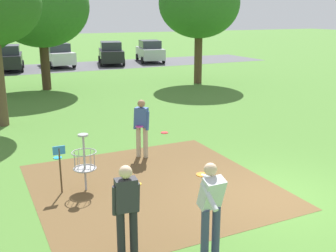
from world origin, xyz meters
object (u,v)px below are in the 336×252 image
object	(u,v)px
frisbee_by_tee	(164,133)
tree_near_left	(41,6)
frisbee_near_basket	(58,158)
parked_car_center_left	(57,55)
player_throwing	(211,205)
player_foreground_watching	(142,125)
parked_car_rightmost	(150,51)
disc_golf_basket	(82,160)
parked_car_leftmost	(9,58)
tree_mid_center	(199,3)
parked_car_center_right	(111,53)
player_waiting_left	(127,208)
frisbee_mid_grass	(137,184)

from	to	relation	value
frisbee_by_tee	tree_near_left	world-z (taller)	tree_near_left
frisbee_near_basket	parked_car_center_left	xyz separation A→B (m)	(4.31, 21.40, 0.91)
player_throwing	tree_near_left	size ratio (longest dim) A/B	0.26
player_foreground_watching	parked_car_center_left	bearing A→B (deg)	84.76
parked_car_center_left	parked_car_rightmost	distance (m)	7.85
player_foreground_watching	disc_golf_basket	bearing A→B (deg)	-144.04
frisbee_by_tee	parked_car_leftmost	xyz separation A→B (m)	(-3.26, 19.74, 0.91)
disc_golf_basket	tree_near_left	world-z (taller)	tree_near_left
player_foreground_watching	player_throwing	size ratio (longest dim) A/B	1.00
tree_mid_center	parked_car_center_right	distance (m)	11.99
player_throwing	frisbee_near_basket	bearing A→B (deg)	102.31
disc_golf_basket	frisbee_by_tee	size ratio (longest dim) A/B	5.41
player_throwing	parked_car_rightmost	size ratio (longest dim) A/B	0.38
parked_car_leftmost	frisbee_by_tee	bearing A→B (deg)	-80.64
player_foreground_watching	parked_car_leftmost	world-z (taller)	parked_car_leftmost
parked_car_rightmost	frisbee_by_tee	bearing A→B (deg)	-112.14
player_foreground_watching	tree_mid_center	world-z (taller)	tree_mid_center
player_waiting_left	parked_car_center_left	size ratio (longest dim) A/B	0.40
disc_golf_basket	frisbee_near_basket	distance (m)	2.66
player_waiting_left	frisbee_by_tee	xyz separation A→B (m)	(3.85, 6.65, -0.96)
player_throwing	tree_near_left	distance (m)	18.09
player_throwing	parked_car_leftmost	size ratio (longest dim) A/B	0.39
player_waiting_left	frisbee_near_basket	xyz separation A→B (m)	(-0.06, 5.67, -0.96)
player_foreground_watching	parked_car_center_left	world-z (taller)	parked_car_center_left
frisbee_mid_grass	parked_car_leftmost	xyz separation A→B (m)	(-0.72, 23.51, 0.91)
parked_car_center_right	parked_car_rightmost	bearing A→B (deg)	2.75
tree_near_left	tree_mid_center	xyz separation A→B (m)	(8.60, -1.75, 0.18)
tree_mid_center	player_waiting_left	bearing A→B (deg)	-123.60
frisbee_by_tee	tree_near_left	bearing A→B (deg)	101.71
disc_golf_basket	tree_near_left	size ratio (longest dim) A/B	0.21
frisbee_mid_grass	tree_mid_center	world-z (taller)	tree_mid_center
disc_golf_basket	frisbee_mid_grass	xyz separation A→B (m)	(1.28, -0.24, -0.74)
parked_car_center_right	parked_car_rightmost	world-z (taller)	same
parked_car_center_right	frisbee_by_tee	bearing A→B (deg)	-103.11
player_waiting_left	parked_car_leftmost	size ratio (longest dim) A/B	0.39
tree_mid_center	parked_car_center_right	xyz separation A→B (m)	(-1.74, 11.27, -3.69)
player_foreground_watching	parked_car_rightmost	bearing A→B (deg)	65.99
frisbee_by_tee	parked_car_rightmost	xyz separation A→B (m)	(8.24, 20.25, 0.91)
frisbee_near_basket	parked_car_rightmost	distance (m)	24.48
player_throwing	frisbee_mid_grass	bearing A→B (deg)	89.61
player_throwing	parked_car_center_right	distance (m)	28.22
frisbee_near_basket	parked_car_center_left	distance (m)	21.85
parked_car_leftmost	player_waiting_left	bearing A→B (deg)	-91.30
tree_near_left	player_throwing	bearing A→B (deg)	-91.20
player_throwing	frisbee_near_basket	distance (m)	6.44
frisbee_by_tee	tree_mid_center	world-z (taller)	tree_mid_center
player_waiting_left	player_throwing	bearing A→B (deg)	-22.83
frisbee_by_tee	frisbee_near_basket	bearing A→B (deg)	-165.95
frisbee_near_basket	parked_car_center_right	size ratio (longest dim) A/B	0.05
frisbee_by_tee	parked_car_center_right	bearing A→B (deg)	76.89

